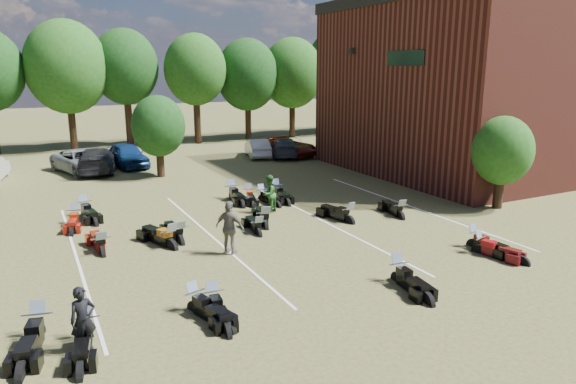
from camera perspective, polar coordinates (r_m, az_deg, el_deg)
ground at (r=19.06m, az=3.26°, el=-6.32°), size 160.00×160.00×0.00m
car_2 at (r=35.11m, az=-21.85°, el=3.20°), size 3.92×5.71×1.45m
car_3 at (r=34.86m, az=-20.43°, el=3.35°), size 3.25×5.71×1.56m
car_4 at (r=36.10m, az=-17.46°, el=3.93°), size 2.52×4.87×1.59m
car_5 at (r=38.36m, az=-3.41°, el=4.90°), size 2.41×4.34×1.35m
car_6 at (r=38.80m, az=-0.07°, el=5.11°), size 3.33×5.62×1.47m
car_7 at (r=38.51m, az=-0.42°, el=4.99°), size 3.67×5.20×1.40m
person_black at (r=13.16m, az=-21.83°, el=-13.05°), size 0.64×0.47×1.62m
person_green at (r=23.47m, az=-2.15°, el=-0.21°), size 1.09×1.04×1.76m
person_grey at (r=18.37m, az=-6.47°, el=-3.98°), size 1.08×1.18×1.94m
motorcycle_0 at (r=14.01m, az=-21.39°, el=-15.04°), size 1.11×2.28×1.22m
motorcycle_1 at (r=14.56m, az=-25.84°, el=-14.36°), size 1.29×2.46×1.31m
motorcycle_2 at (r=14.68m, az=-10.29°, el=-12.89°), size 1.24×2.19×1.16m
motorcycle_3 at (r=14.66m, az=-8.28°, el=-12.84°), size 0.83×2.07×1.13m
motorcycle_4 at (r=16.61m, az=12.07°, el=-9.72°), size 1.00×2.31×1.25m
motorcycle_5 at (r=20.45m, az=19.91°, el=-5.74°), size 0.71×2.14×1.18m
motorcycle_6 at (r=19.86m, az=20.49°, el=-6.37°), size 1.23×2.22×1.18m
motorcycle_7 at (r=19.59m, az=-19.92°, el=-6.60°), size 0.81×2.29×1.26m
motorcycle_8 at (r=19.55m, az=-12.84°, el=-6.14°), size 1.58×2.63×1.40m
motorcycle_9 at (r=20.03m, az=-11.84°, el=-5.60°), size 0.83×2.30×1.26m
motorcycle_10 at (r=21.46m, az=-2.50°, el=-4.00°), size 1.34×2.51×1.34m
motorcycle_11 at (r=20.55m, az=-3.27°, el=-4.82°), size 0.87×2.12×1.15m
motorcycle_12 at (r=22.26m, az=6.74°, el=-3.43°), size 1.23×2.45×1.31m
motorcycle_13 at (r=23.30m, az=12.38°, el=-2.88°), size 1.10×2.31×1.24m
motorcycle_15 at (r=23.82m, az=-22.52°, el=-3.26°), size 1.07×2.27×1.22m
motorcycle_16 at (r=24.92m, az=-21.63°, el=-2.46°), size 1.07×2.46×1.33m
motorcycle_17 at (r=26.05m, az=-4.37°, el=-0.84°), size 1.14×2.11×1.12m
motorcycle_18 at (r=25.83m, az=-2.91°, el=-0.94°), size 0.86×2.12×1.15m
motorcycle_19 at (r=26.33m, az=-6.25°, el=-0.73°), size 0.99×2.51×1.36m
motorcycle_20 at (r=26.45m, az=-1.32°, el=-0.58°), size 1.01×2.42×1.31m
brick_building at (r=39.58m, az=25.17°, el=10.74°), size 25.40×15.20×10.70m
tree_line at (r=45.16m, az=-17.25°, el=12.83°), size 56.00×6.00×9.79m
young_tree_near_building at (r=25.86m, az=22.72°, el=4.26°), size 2.80×2.80×4.16m
young_tree_midfield at (r=31.91m, az=-14.22°, el=7.11°), size 3.20×3.20×4.70m
parking_lines at (r=20.47m, az=-8.35°, el=-5.00°), size 20.10×14.00×0.01m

